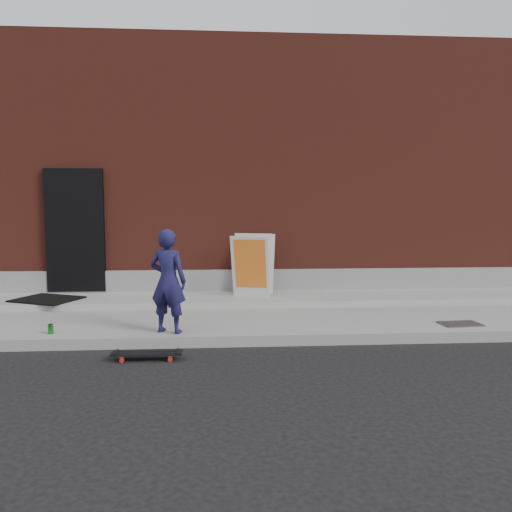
{
  "coord_description": "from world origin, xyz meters",
  "views": [
    {
      "loc": [
        0.08,
        -6.38,
        1.84
      ],
      "look_at": [
        0.57,
        0.8,
        1.12
      ],
      "focal_mm": 35.0,
      "sensor_mm": 36.0,
      "label": 1
    }
  ],
  "objects": [
    {
      "name": "sidewalk",
      "position": [
        0.0,
        1.5,
        0.07
      ],
      "size": [
        20.0,
        3.0,
        0.15
      ],
      "primitive_type": "cube",
      "color": "gray",
      "rests_on": "ground"
    },
    {
      "name": "pizza_sign",
      "position": [
        0.63,
        2.43,
        0.81
      ],
      "size": [
        0.85,
        0.93,
        1.11
      ],
      "color": "silver",
      "rests_on": "apron"
    },
    {
      "name": "utility_plate",
      "position": [
        3.49,
        0.43,
        0.16
      ],
      "size": [
        0.59,
        0.41,
        0.02
      ],
      "primitive_type": "cube",
      "rotation": [
        0.0,
        0.0,
        0.09
      ],
      "color": "#515156",
      "rests_on": "sidewalk"
    },
    {
      "name": "doormat",
      "position": [
        -2.9,
        2.22,
        0.26
      ],
      "size": [
        1.24,
        1.14,
        0.03
      ],
      "primitive_type": "cube",
      "rotation": [
        0.0,
        0.0,
        -0.42
      ],
      "color": "black",
      "rests_on": "apron"
    },
    {
      "name": "apron",
      "position": [
        0.0,
        2.4,
        0.2
      ],
      "size": [
        20.0,
        1.2,
        0.1
      ],
      "primitive_type": "cube",
      "color": "gray",
      "rests_on": "sidewalk"
    },
    {
      "name": "child",
      "position": [
        -0.64,
        0.27,
        0.85
      ],
      "size": [
        0.59,
        0.49,
        1.39
      ],
      "primitive_type": "imported",
      "rotation": [
        0.0,
        0.0,
        2.78
      ],
      "color": "#1B1947",
      "rests_on": "sidewalk"
    },
    {
      "name": "building",
      "position": [
        -0.0,
        6.99,
        2.5
      ],
      "size": [
        20.0,
        8.1,
        5.0
      ],
      "color": "maroon",
      "rests_on": "ground"
    },
    {
      "name": "skateboard",
      "position": [
        -0.82,
        -0.47,
        0.08
      ],
      "size": [
        0.82,
        0.22,
        0.09
      ],
      "color": "#B41E12",
      "rests_on": "ground"
    },
    {
      "name": "soda_can",
      "position": [
        -2.2,
        0.3,
        0.22
      ],
      "size": [
        0.09,
        0.09,
        0.13
      ],
      "primitive_type": "cylinder",
      "rotation": [
        0.0,
        0.0,
        0.33
      ],
      "color": "#1A8424",
      "rests_on": "sidewalk"
    },
    {
      "name": "ground",
      "position": [
        0.0,
        0.0,
        0.0
      ],
      "size": [
        80.0,
        80.0,
        0.0
      ],
      "primitive_type": "plane",
      "color": "black",
      "rests_on": "ground"
    }
  ]
}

